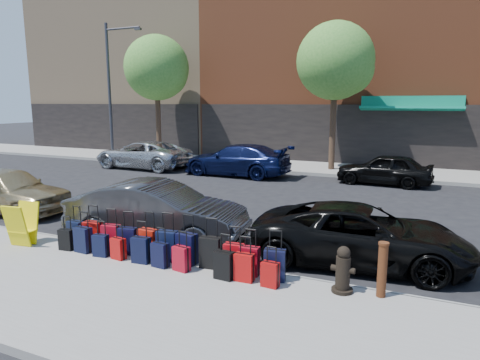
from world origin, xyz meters
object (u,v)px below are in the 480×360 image
at_px(tree_center, 338,63).
at_px(bollard, 382,269).
at_px(car_near_0, 7,190).
at_px(car_far_1, 237,160).
at_px(car_far_2, 384,169).
at_px(tree_left, 159,70).
at_px(car_near_2, 361,235).
at_px(suitcase_front_5, 167,246).
at_px(fire_hydrant, 343,271).
at_px(car_near_1, 157,212).
at_px(display_rack, 22,225).
at_px(streetlight, 112,83).
at_px(car_far_0, 143,154).

bearing_deg(tree_center, bollard, -75.14).
xyz_separation_m(bollard, car_near_0, (-11.75, 1.82, 0.08)).
relative_size(tree_center, car_far_1, 1.37).
bearing_deg(car_far_2, car_near_0, -43.38).
relative_size(tree_left, car_near_2, 1.54).
bearing_deg(suitcase_front_5, fire_hydrant, -8.25).
bearing_deg(tree_left, car_far_2, -10.77).
distance_m(car_far_1, car_far_2, 6.82).
distance_m(car_near_2, car_far_1, 11.89).
relative_size(car_far_1, car_far_2, 1.33).
bearing_deg(car_near_1, suitcase_front_5, -146.90).
relative_size(bollard, car_near_2, 0.21).
bearing_deg(display_rack, car_near_2, 9.85).
bearing_deg(streetlight, car_near_2, -35.13).
height_order(tree_center, suitcase_front_5, tree_center).
bearing_deg(car_near_0, car_far_1, -23.88).
xyz_separation_m(suitcase_front_5, car_near_0, (-7.32, 1.87, 0.26)).
bearing_deg(car_far_2, suitcase_front_5, -12.10).
distance_m(fire_hydrant, display_rack, 7.51).
bearing_deg(car_near_0, car_far_0, 8.84).
distance_m(tree_center, car_near_1, 13.81).
height_order(display_rack, car_near_2, car_near_2).
xyz_separation_m(bollard, car_near_1, (-5.65, 1.37, 0.10)).
relative_size(car_far_0, car_far_2, 1.34).
xyz_separation_m(car_near_0, car_near_1, (6.10, -0.45, 0.02)).
bearing_deg(car_near_2, tree_center, 9.12).
bearing_deg(car_near_1, car_near_2, -92.01).
bearing_deg(fire_hydrant, car_far_1, 126.65).
distance_m(bollard, display_rack, 8.18).
relative_size(streetlight, fire_hydrant, 9.31).
relative_size(car_near_2, car_far_0, 0.88).
bearing_deg(car_near_0, car_near_1, -95.99).
relative_size(car_near_0, car_far_0, 0.82).
relative_size(tree_left, display_rack, 7.19).
xyz_separation_m(bollard, display_rack, (-8.16, -0.59, -0.01)).
distance_m(fire_hydrant, bollard, 0.68).
bearing_deg(car_near_0, tree_center, -34.44).
xyz_separation_m(fire_hydrant, car_near_1, (-4.99, 1.46, 0.22)).
xyz_separation_m(suitcase_front_5, display_rack, (-3.73, -0.55, 0.17)).
bearing_deg(tree_center, tree_left, 180.00).
height_order(streetlight, suitcase_front_5, streetlight).
height_order(suitcase_front_5, car_near_1, car_near_1).
bearing_deg(fire_hydrant, streetlight, 144.68).
relative_size(tree_center, fire_hydrant, 8.46).
xyz_separation_m(car_near_2, car_far_0, (-12.90, 9.52, 0.09)).
relative_size(tree_center, car_near_0, 1.67).
xyz_separation_m(fire_hydrant, car_far_2, (-0.44, 11.82, 0.13)).
bearing_deg(streetlight, tree_left, 13.39).
distance_m(display_rack, car_far_1, 11.87).
height_order(streetlight, fire_hydrant, streetlight).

